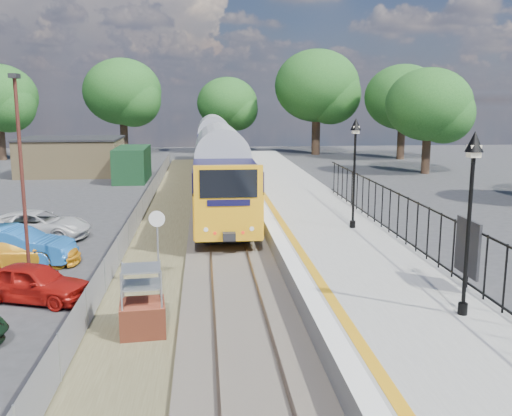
{
  "coord_description": "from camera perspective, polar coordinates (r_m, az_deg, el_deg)",
  "views": [
    {
      "loc": [
        -0.95,
        -17.09,
        6.22
      ],
      "look_at": [
        1.1,
        5.04,
        2.0
      ],
      "focal_mm": 40.0,
      "sensor_mm": 36.0,
      "label": 1
    }
  ],
  "objects": [
    {
      "name": "victorian_lamp_north",
      "position": [
        24.0,
        9.88,
        6.0
      ],
      "size": [
        0.44,
        0.44,
        4.6
      ],
      "color": "black",
      "rests_on": "platform"
    },
    {
      "name": "car_white",
      "position": [
        27.61,
        -20.99,
        -1.62
      ],
      "size": [
        4.91,
        2.78,
        1.3
      ],
      "primitive_type": "imported",
      "rotation": [
        0.0,
        0.0,
        1.43
      ],
      "color": "silver",
      "rests_on": "ground"
    },
    {
      "name": "car_yellow",
      "position": [
        23.34,
        -21.89,
        -4.07
      ],
      "size": [
        3.98,
        1.86,
        1.12
      ],
      "primitive_type": "imported",
      "rotation": [
        0.0,
        0.0,
        1.65
      ],
      "color": "orange",
      "rests_on": "ground"
    },
    {
      "name": "carpark_lamp",
      "position": [
        20.08,
        -22.4,
        3.64
      ],
      "size": [
        0.25,
        0.5,
        7.05
      ],
      "color": "#4D2019",
      "rests_on": "ground"
    },
    {
      "name": "train",
      "position": [
        42.47,
        -4.0,
        5.49
      ],
      "size": [
        2.82,
        40.83,
        3.51
      ],
      "color": "orange",
      "rests_on": "ground"
    },
    {
      "name": "outbuilding",
      "position": [
        49.54,
        -16.92,
        4.85
      ],
      "size": [
        10.8,
        10.1,
        3.12
      ],
      "color": "#917C52",
      "rests_on": "ground"
    },
    {
      "name": "victorian_lamp_south",
      "position": [
        14.72,
        20.77,
        2.54
      ],
      "size": [
        0.44,
        0.44,
        4.6
      ],
      "color": "black",
      "rests_on": "platform"
    },
    {
      "name": "ground",
      "position": [
        18.21,
        -2.01,
        -9.23
      ],
      "size": [
        120.0,
        120.0,
        0.0
      ],
      "primitive_type": "plane",
      "color": "#2D2D30",
      "rests_on": "ground"
    },
    {
      "name": "car_red",
      "position": [
        19.27,
        -21.37,
        -6.94
      ],
      "size": [
        3.87,
        2.57,
        1.22
      ],
      "primitive_type": "imported",
      "rotation": [
        0.0,
        0.0,
        1.23
      ],
      "color": "#A2140F",
      "rests_on": "ground"
    },
    {
      "name": "wire_fence",
      "position": [
        29.8,
        -11.45,
        -0.33
      ],
      "size": [
        0.06,
        52.0,
        1.2
      ],
      "color": "#999EA3",
      "rests_on": "ground"
    },
    {
      "name": "tree_line",
      "position": [
        59.13,
        -3.07,
        11.12
      ],
      "size": [
        56.8,
        43.8,
        11.88
      ],
      "color": "#332319",
      "rests_on": "ground"
    },
    {
      "name": "brick_plinth",
      "position": [
        15.67,
        -11.32,
        -9.24
      ],
      "size": [
        1.3,
        1.3,
        1.92
      ],
      "rotation": [
        0.0,
        0.0,
        0.1
      ],
      "color": "brown",
      "rests_on": "ground"
    },
    {
      "name": "track_bed",
      "position": [
        27.46,
        -4.17,
        -2.17
      ],
      "size": [
        5.9,
        80.0,
        0.29
      ],
      "color": "#473F38",
      "rests_on": "ground"
    },
    {
      "name": "palisade_fence",
      "position": [
        21.19,
        15.57,
        -1.59
      ],
      "size": [
        0.12,
        26.0,
        2.0
      ],
      "color": "black",
      "rests_on": "platform"
    },
    {
      "name": "speed_sign",
      "position": [
        19.04,
        -9.83,
        -2.83
      ],
      "size": [
        0.54,
        0.13,
        2.67
      ],
      "rotation": [
        0.0,
        0.0,
        -0.13
      ],
      "color": "#999EA3",
      "rests_on": "ground"
    },
    {
      "name": "car_blue",
      "position": [
        23.7,
        -23.06,
        -3.49
      ],
      "size": [
        4.65,
        2.08,
        1.48
      ],
      "primitive_type": "imported",
      "rotation": [
        0.0,
        0.0,
        1.46
      ],
      "color": "#1B5AA7",
      "rests_on": "ground"
    },
    {
      "name": "platform",
      "position": [
        26.25,
        6.16,
        -2.01
      ],
      "size": [
        5.0,
        70.0,
        0.9
      ],
      "primitive_type": "cube",
      "color": "gray",
      "rests_on": "ground"
    },
    {
      "name": "platform_edge",
      "position": [
        25.83,
        1.69,
        -1.13
      ],
      "size": [
        0.9,
        70.0,
        0.01
      ],
      "color": "silver",
      "rests_on": "platform"
    }
  ]
}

